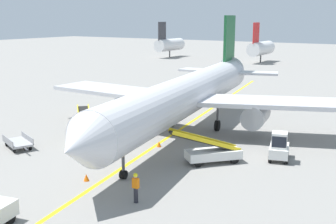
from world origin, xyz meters
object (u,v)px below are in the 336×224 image
(airliner, at_px, (189,94))
(baggage_cart_loaded, at_px, (18,142))
(belt_loader_forward_hold, at_px, (212,152))
(belt_loader_aft_hold, at_px, (85,133))
(safety_cone_nose_left, at_px, (86,177))
(baggage_tug_near_wing, at_px, (279,148))
(safety_cone_nose_right, at_px, (159,144))
(ground_crew_marshaller, at_px, (136,187))

(airliner, relative_size, baggage_cart_loaded, 9.33)
(belt_loader_forward_hold, xyz_separation_m, belt_loader_aft_hold, (-10.75, -1.04, 0.00))
(airliner, height_order, safety_cone_nose_left, airliner)
(baggage_tug_near_wing, height_order, safety_cone_nose_right, baggage_tug_near_wing)
(safety_cone_nose_right, bearing_deg, safety_cone_nose_left, -89.32)
(belt_loader_forward_hold, relative_size, ground_crew_marshaller, 2.66)
(baggage_tug_near_wing, relative_size, belt_loader_aft_hold, 0.60)
(safety_cone_nose_left, bearing_deg, ground_crew_marshaller, -12.06)
(ground_crew_marshaller, relative_size, safety_cone_nose_left, 3.86)
(belt_loader_forward_hold, xyz_separation_m, ground_crew_marshaller, (-0.54, -8.15, 0.13))
(ground_crew_marshaller, distance_m, safety_cone_nose_right, 10.41)
(baggage_cart_loaded, bearing_deg, airliner, 51.29)
(safety_cone_nose_left, relative_size, safety_cone_nose_right, 1.00)
(ground_crew_marshaller, bearing_deg, belt_loader_aft_hold, 145.11)
(airliner, distance_m, safety_cone_nose_left, 13.75)
(airliner, distance_m, belt_loader_aft_hold, 9.41)
(airliner, relative_size, baggage_tug_near_wing, 13.27)
(baggage_tug_near_wing, relative_size, safety_cone_nose_right, 6.04)
(baggage_tug_near_wing, height_order, safety_cone_nose_left, baggage_tug_near_wing)
(airliner, bearing_deg, belt_loader_aft_hold, -127.09)
(belt_loader_forward_hold, distance_m, ground_crew_marshaller, 8.17)
(belt_loader_aft_hold, distance_m, ground_crew_marshaller, 12.45)
(airliner, xyz_separation_m, ground_crew_marshaller, (4.76, -14.33, -2.51))
(baggage_cart_loaded, relative_size, safety_cone_nose_right, 8.59)
(safety_cone_nose_left, bearing_deg, belt_loader_aft_hold, 132.89)
(belt_loader_aft_hold, bearing_deg, airliner, 52.91)
(safety_cone_nose_left, xyz_separation_m, safety_cone_nose_right, (-0.10, 8.36, 0.00))
(belt_loader_aft_hold, distance_m, safety_cone_nose_right, 6.06)
(airliner, bearing_deg, baggage_cart_loaded, -128.71)
(belt_loader_forward_hold, relative_size, belt_loader_aft_hold, 1.02)
(belt_loader_forward_hold, xyz_separation_m, safety_cone_nose_right, (-5.13, 1.17, -0.56))
(ground_crew_marshaller, bearing_deg, safety_cone_nose_left, 167.94)
(baggage_tug_near_wing, height_order, baggage_cart_loaded, baggage_tug_near_wing)
(baggage_cart_loaded, distance_m, safety_cone_nose_left, 9.43)
(safety_cone_nose_left, bearing_deg, belt_loader_forward_hold, 55.03)
(belt_loader_forward_hold, distance_m, safety_cone_nose_left, 8.80)
(baggage_tug_near_wing, distance_m, ground_crew_marshaller, 11.96)
(baggage_tug_near_wing, bearing_deg, ground_crew_marshaller, -111.37)
(baggage_cart_loaded, bearing_deg, baggage_tug_near_wing, 23.65)
(belt_loader_aft_hold, xyz_separation_m, safety_cone_nose_left, (5.72, -6.16, -0.56))
(airliner, bearing_deg, safety_cone_nose_right, -88.02)
(belt_loader_forward_hold, height_order, belt_loader_aft_hold, same)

